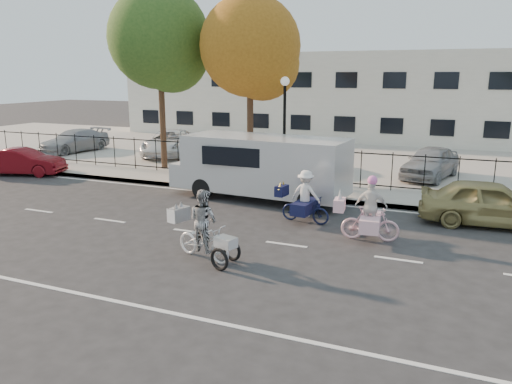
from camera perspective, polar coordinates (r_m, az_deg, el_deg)
The scene contains 22 objects.
ground at distance 15.04m, azimuth -7.40°, elevation -4.52°, with size 120.00×120.00×0.00m, color #333334.
road_markings at distance 15.03m, azimuth -7.40°, elevation -4.50°, with size 60.00×9.52×0.01m, color silver, non-canonical shape.
curb at distance 19.38m, azimuth 0.05°, elevation -0.11°, with size 60.00×0.10×0.15m, color #A8A399.
sidewalk at distance 20.33m, azimuth 1.19°, elevation 0.53°, with size 60.00×2.20×0.15m, color #A8A399.
parking_lot at distance 28.65m, azimuth 7.75°, elevation 4.17°, with size 60.00×15.60×0.15m, color #A8A399.
iron_fence at distance 21.17m, azimuth 2.29°, elevation 3.32°, with size 58.00×0.06×1.50m, color black, non-canonical shape.
building at distance 38.08m, azimuth 11.89°, elevation 10.68°, with size 34.00×10.00×6.00m, color silver.
lamppost at distance 20.36m, azimuth 3.29°, elevation 9.18°, with size 0.36×0.36×4.33m.
street_sign at distance 21.44m, azimuth -2.73°, elevation 4.84°, with size 0.85×0.06×1.80m.
zebra_trike at distance 12.65m, azimuth -5.99°, elevation -4.61°, with size 2.11×1.26×1.81m.
unicorn_bike at distance 14.32m, azimuth 12.82°, elevation -2.77°, with size 1.87×1.32×1.87m.
bull_bike at distance 15.74m, azimuth 5.59°, elevation -1.12°, with size 1.83×1.27×1.67m.
white_van at distance 18.46m, azimuth 0.70°, elevation 3.09°, with size 6.75×2.68×2.35m.
red_sedan at distance 25.53m, azimuth -25.12°, elevation 3.15°, with size 1.31×3.76×1.24m, color #600B12.
gold_sedan at distance 16.95m, azimuth 25.23°, elevation -1.15°, with size 1.69×4.19×1.43m, color #9E9356.
pedestrian at distance 21.16m, azimuth -6.57°, elevation 3.81°, with size 0.70×0.46×1.92m, color black.
lot_car_a at distance 31.04m, azimuth -20.06°, elevation 5.52°, with size 1.79×4.40×1.28m, color #979B9E.
lot_car_b at distance 28.32m, azimuth -9.80°, elevation 5.57°, with size 2.31×5.00×1.39m, color silver.
lot_car_c at distance 23.56m, azimuth 5.58°, elevation 3.88°, with size 1.24×3.55×1.17m, color #45464C.
lot_car_d at distance 22.96m, azimuth 19.32°, elevation 3.22°, with size 1.64×4.08×1.39m, color #929599.
tree_west at distance 24.13m, azimuth -10.63°, elevation 16.39°, with size 4.64×4.64×8.50m.
tree_mid at distance 21.99m, azimuth -0.28°, elevation 15.79°, with size 4.30×4.30×7.88m.
Camera 1 is at (7.25, -12.35, 4.58)m, focal length 35.00 mm.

